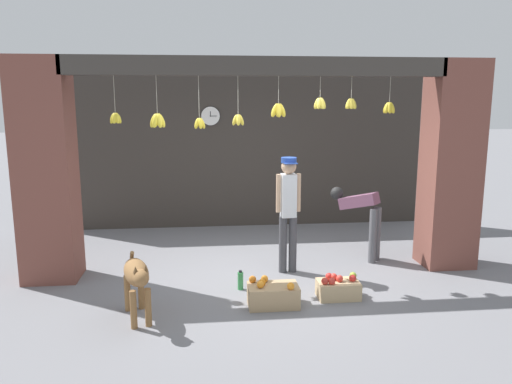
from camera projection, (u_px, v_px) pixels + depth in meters
The scene contains 12 objects.
ground_plane at pixel (259, 278), 6.73m from camera, with size 60.00×60.00×0.00m, color slate.
shop_back_wall at pixel (242, 149), 9.28m from camera, with size 6.81×0.12×2.91m, color #38332D.
shop_pillar_left at pixel (46, 172), 6.46m from camera, with size 0.70×0.60×2.91m, color brown.
shop_pillar_right at pixel (451, 166), 7.03m from camera, with size 0.70×0.60×2.91m, color brown.
storefront_awning at pixel (258, 70), 6.33m from camera, with size 4.91×0.27×0.92m.
dog at pixel (137, 277), 5.39m from camera, with size 0.41×0.91×0.72m.
shopkeeper at pixel (288, 206), 6.81m from camera, with size 0.34×0.27×1.61m.
worker_stooping at pixel (362, 213), 7.43m from camera, with size 0.67×0.65×1.05m.
fruit_crate_oranges at pixel (273, 295), 5.82m from camera, with size 0.59×0.36×0.33m.
fruit_crate_apples at pixel (338, 288), 6.06m from camera, with size 0.50×0.32×0.29m.
water_bottle at pixel (240, 281), 6.32m from camera, with size 0.07×0.07×0.25m.
wall_clock at pixel (210, 116), 9.03m from camera, with size 0.36×0.03×0.36m.
Camera 1 is at (-0.72, -6.35, 2.40)m, focal length 35.00 mm.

